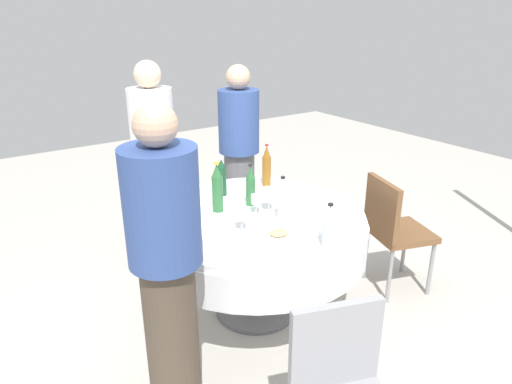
# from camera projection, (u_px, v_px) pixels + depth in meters

# --- Properties ---
(ground_plane) EXTENTS (10.00, 10.00, 0.00)m
(ground_plane) POSITION_uv_depth(u_px,v_px,m) (256.00, 310.00, 3.26)
(ground_plane) COLOR #B7B2A8
(dining_table) EXTENTS (1.44, 1.44, 0.74)m
(dining_table) POSITION_uv_depth(u_px,v_px,m) (256.00, 234.00, 3.05)
(dining_table) COLOR white
(dining_table) RESTS_ON ground_plane
(bottle_clear_outer) EXTENTS (0.06, 0.06, 0.28)m
(bottle_clear_outer) POSITION_uv_depth(u_px,v_px,m) (282.00, 200.00, 2.87)
(bottle_clear_outer) COLOR silver
(bottle_clear_outer) RESTS_ON dining_table
(bottle_amber_south) EXTENTS (0.06, 0.06, 0.32)m
(bottle_amber_south) POSITION_uv_depth(u_px,v_px,m) (267.00, 167.00, 3.43)
(bottle_amber_south) COLOR #8C5619
(bottle_amber_south) RESTS_ON dining_table
(bottle_clear_far) EXTENTS (0.07, 0.07, 0.26)m
(bottle_clear_far) POSITION_uv_depth(u_px,v_px,m) (329.00, 227.00, 2.53)
(bottle_clear_far) COLOR silver
(bottle_clear_far) RESTS_ON dining_table
(bottle_dark_green_west) EXTENTS (0.07, 0.07, 0.27)m
(bottle_dark_green_west) POSITION_uv_depth(u_px,v_px,m) (222.00, 178.00, 3.26)
(bottle_dark_green_west) COLOR #194728
(bottle_dark_green_west) RESTS_ON dining_table
(bottle_green_north) EXTENTS (0.07, 0.07, 0.29)m
(bottle_green_north) POSITION_uv_depth(u_px,v_px,m) (251.00, 186.00, 3.09)
(bottle_green_north) COLOR #2D6B38
(bottle_green_north) RESTS_ON dining_table
(bottle_green_left) EXTENTS (0.07, 0.07, 0.28)m
(bottle_green_left) POSITION_uv_depth(u_px,v_px,m) (182.00, 177.00, 3.28)
(bottle_green_left) COLOR #2D6B38
(bottle_green_left) RESTS_ON dining_table
(bottle_green_rear) EXTENTS (0.07, 0.07, 0.33)m
(bottle_green_rear) POSITION_uv_depth(u_px,v_px,m) (217.00, 189.00, 2.98)
(bottle_green_rear) COLOR #2D6B38
(bottle_green_rear) RESTS_ON dining_table
(wine_glass_west) EXTENTS (0.08, 0.08, 0.16)m
(wine_glass_west) POSITION_uv_depth(u_px,v_px,m) (269.00, 194.00, 3.00)
(wine_glass_west) COLOR white
(wine_glass_west) RESTS_ON dining_table
(wine_glass_north) EXTENTS (0.06, 0.06, 0.13)m
(wine_glass_north) POSITION_uv_depth(u_px,v_px,m) (256.00, 200.00, 2.96)
(wine_glass_north) COLOR white
(wine_glass_north) RESTS_ON dining_table
(wine_glass_left) EXTENTS (0.06, 0.06, 0.14)m
(wine_glass_left) POSITION_uv_depth(u_px,v_px,m) (186.00, 201.00, 2.94)
(wine_glass_left) COLOR white
(wine_glass_left) RESTS_ON dining_table
(wine_glass_rear) EXTENTS (0.07, 0.07, 0.15)m
(wine_glass_rear) POSITION_uv_depth(u_px,v_px,m) (241.00, 214.00, 2.73)
(wine_glass_rear) COLOR white
(wine_glass_rear) RESTS_ON dining_table
(plate_right) EXTENTS (0.21, 0.21, 0.02)m
(plate_right) POSITION_uv_depth(u_px,v_px,m) (207.00, 223.00, 2.84)
(plate_right) COLOR white
(plate_right) RESTS_ON dining_table
(plate_near) EXTENTS (0.20, 0.20, 0.02)m
(plate_near) POSITION_uv_depth(u_px,v_px,m) (320.00, 223.00, 2.84)
(plate_near) COLOR white
(plate_near) RESTS_ON dining_table
(plate_mid) EXTENTS (0.24, 0.24, 0.04)m
(plate_mid) POSITION_uv_depth(u_px,v_px,m) (279.00, 235.00, 2.68)
(plate_mid) COLOR white
(plate_mid) RESTS_ON dining_table
(knife_south) EXTENTS (0.03, 0.18, 0.00)m
(knife_south) POSITION_uv_depth(u_px,v_px,m) (326.00, 198.00, 3.24)
(knife_south) COLOR silver
(knife_south) RESTS_ON dining_table
(folded_napkin) EXTENTS (0.15, 0.15, 0.02)m
(folded_napkin) POSITION_uv_depth(u_px,v_px,m) (290.00, 203.00, 3.13)
(folded_napkin) COLOR white
(folded_napkin) RESTS_ON dining_table
(person_outer) EXTENTS (0.34, 0.34, 1.57)m
(person_outer) POSITION_uv_depth(u_px,v_px,m) (239.00, 155.00, 3.94)
(person_outer) COLOR slate
(person_outer) RESTS_ON ground_plane
(person_south) EXTENTS (0.34, 0.34, 1.62)m
(person_south) POSITION_uv_depth(u_px,v_px,m) (167.00, 268.00, 2.15)
(person_south) COLOR #4C3F33
(person_south) RESTS_ON ground_plane
(person_far) EXTENTS (0.34, 0.34, 1.63)m
(person_far) POSITION_uv_depth(u_px,v_px,m) (155.00, 162.00, 3.66)
(person_far) COLOR #4C3F33
(person_far) RESTS_ON ground_plane
(chair_left) EXTENTS (0.51, 0.51, 0.87)m
(chair_left) POSITION_uv_depth(u_px,v_px,m) (392.00, 226.00, 3.34)
(chair_left) COLOR brown
(chair_left) RESTS_ON ground_plane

